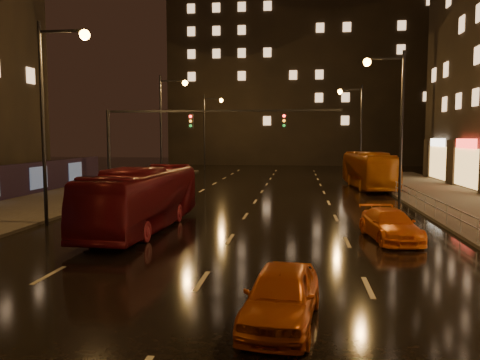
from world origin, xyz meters
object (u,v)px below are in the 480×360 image
at_px(bus_curb, 369,170).
at_px(taxi_near, 281,295).
at_px(bus_red, 143,198).
at_px(taxi_far, 390,225).

distance_m(bus_curb, taxi_near, 31.47).
distance_m(bus_red, bus_curb, 24.14).
distance_m(taxi_near, taxi_far, 10.65).
xyz_separation_m(bus_red, taxi_near, (7.03, -10.75, -0.81)).
bearing_deg(taxi_near, bus_curb, 84.59).
height_order(bus_curb, taxi_far, bus_curb).
bearing_deg(taxi_far, bus_curb, 76.37).
height_order(bus_red, bus_curb, bus_curb).
xyz_separation_m(taxi_near, taxi_far, (4.33, 9.73, -0.04)).
bearing_deg(taxi_near, bus_red, 129.59).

